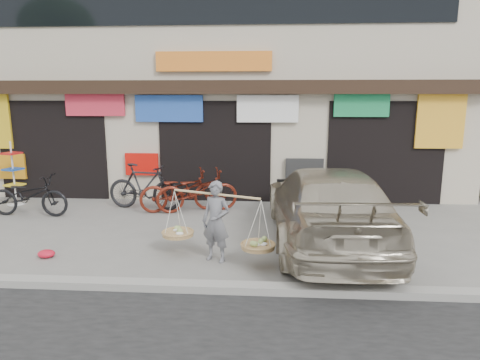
# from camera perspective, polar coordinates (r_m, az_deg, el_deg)

# --- Properties ---
(ground) EXTENTS (70.00, 70.00, 0.00)m
(ground) POSITION_cam_1_polar(r_m,az_deg,el_deg) (8.50, -6.20, -8.46)
(ground) COLOR gray
(ground) RESTS_ON ground
(kerb) EXTENTS (70.00, 0.25, 0.12)m
(kerb) POSITION_cam_1_polar(r_m,az_deg,el_deg) (6.66, -9.27, -13.76)
(kerb) COLOR gray
(kerb) RESTS_ON ground
(shophouse_block) EXTENTS (14.00, 6.32, 7.00)m
(shophouse_block) POSITION_cam_1_polar(r_m,az_deg,el_deg) (14.36, -1.96, 13.67)
(shophouse_block) COLOR beige
(shophouse_block) RESTS_ON ground
(street_vendor) EXTENTS (2.03, 1.11, 1.42)m
(street_vendor) POSITION_cam_1_polar(r_m,az_deg,el_deg) (7.46, -3.21, -6.03)
(street_vendor) COLOR slate
(street_vendor) RESTS_ON ground
(bike_0) EXTENTS (1.92, 0.70, 1.00)m
(bike_0) POSITION_cam_1_polar(r_m,az_deg,el_deg) (11.37, -26.32, -1.86)
(bike_0) COLOR black
(bike_0) RESTS_ON ground
(bike_1) EXTENTS (2.02, 0.87, 1.17)m
(bike_1) POSITION_cam_1_polar(r_m,az_deg,el_deg) (11.02, -12.63, -0.88)
(bike_1) COLOR black
(bike_1) RESTS_ON ground
(bike_2) EXTENTS (2.14, 1.30, 1.06)m
(bike_2) POSITION_cam_1_polar(r_m,az_deg,el_deg) (10.70, -7.92, -1.38)
(bike_2) COLOR #5D1B10
(bike_2) RESTS_ON ground
(bike_3) EXTENTS (2.14, 1.30, 1.06)m
(bike_3) POSITION_cam_1_polar(r_m,az_deg,el_deg) (10.63, -5.73, -1.41)
(bike_3) COLOR #5D1B10
(bike_3) RESTS_ON ground
(suv) EXTENTS (2.28, 5.24, 1.50)m
(suv) POSITION_cam_1_polar(r_m,az_deg,el_deg) (8.50, 11.51, -3.31)
(suv) COLOR #B9AD95
(suv) RESTS_ON ground
(display_rack) EXTENTS (0.50, 0.50, 1.68)m
(display_rack) POSITION_cam_1_polar(r_m,az_deg,el_deg) (12.73, -27.91, 0.10)
(display_rack) COLOR silver
(display_rack) RESTS_ON ground
(red_bag) EXTENTS (0.31, 0.25, 0.14)m
(red_bag) POSITION_cam_1_polar(r_m,az_deg,el_deg) (8.50, -24.41, -8.94)
(red_bag) COLOR red
(red_bag) RESTS_ON ground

